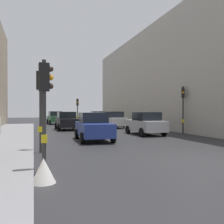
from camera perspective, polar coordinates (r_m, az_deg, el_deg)
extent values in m
plane|color=#28282B|center=(10.19, 18.68, -10.39)|extent=(120.00, 120.00, 0.00)
cube|color=gray|center=(14.29, -24.45, -6.97)|extent=(3.39, 40.00, 0.16)
cube|color=#B2ADA3|center=(31.59, 17.09, 6.94)|extent=(12.00, 34.46, 11.03)
cylinder|color=#2D2D2D|center=(11.52, -16.10, 0.26)|extent=(0.12, 0.12, 3.76)
cube|color=black|center=(11.60, -16.12, 6.99)|extent=(0.38, 0.36, 0.84)
cube|color=yellow|center=(11.55, -16.09, -3.85)|extent=(0.24, 0.25, 0.24)
sphere|color=#2D231E|center=(11.54, -15.29, 8.32)|extent=(0.18, 0.18, 0.18)
sphere|color=orange|center=(11.51, -15.29, 7.04)|extent=(0.18, 0.18, 0.18)
sphere|color=#2D231E|center=(11.48, -15.29, 5.75)|extent=(0.18, 0.18, 0.18)
cylinder|color=#2D2D2D|center=(32.22, -7.95, 0.08)|extent=(0.12, 0.12, 3.45)
cube|color=black|center=(32.24, -7.95, 2.22)|extent=(0.25, 0.31, 0.84)
cube|color=yellow|center=(32.23, -7.95, -1.12)|extent=(0.20, 0.16, 0.24)
sphere|color=#2D231E|center=(32.06, -7.89, 2.70)|extent=(0.18, 0.18, 0.18)
sphere|color=orange|center=(32.05, -7.89, 2.23)|extent=(0.18, 0.18, 0.18)
sphere|color=#2D231E|center=(32.04, -7.89, 1.77)|extent=(0.18, 0.18, 0.18)
cylinder|color=#2D2D2D|center=(7.70, -15.36, -1.07)|extent=(0.12, 0.12, 3.42)
cube|color=black|center=(7.76, -15.38, 7.74)|extent=(0.32, 0.26, 0.84)
cube|color=yellow|center=(7.74, -15.35, -5.95)|extent=(0.17, 0.21, 0.24)
sphere|color=#2D231E|center=(7.82, -13.98, 9.61)|extent=(0.18, 0.18, 0.18)
sphere|color=orange|center=(7.78, -13.97, 7.72)|extent=(0.18, 0.18, 0.18)
sphere|color=#2D231E|center=(7.75, -13.97, 5.81)|extent=(0.18, 0.18, 0.18)
cylinder|color=#2D2D2D|center=(20.87, 16.02, 0.45)|extent=(0.12, 0.12, 3.85)
cube|color=black|center=(20.92, 16.03, 4.30)|extent=(0.36, 0.38, 0.84)
cube|color=yellow|center=(20.89, 16.02, -1.96)|extent=(0.25, 0.24, 0.24)
sphere|color=#2D231E|center=(20.75, 16.05, 5.06)|extent=(0.18, 0.18, 0.18)
sphere|color=orange|center=(20.73, 16.05, 4.34)|extent=(0.18, 0.18, 0.18)
sphere|color=#2D231E|center=(20.72, 16.05, 3.62)|extent=(0.18, 0.18, 0.18)
cube|color=navy|center=(15.63, -4.24, -3.94)|extent=(1.98, 4.28, 0.80)
cube|color=black|center=(15.84, -4.41, -1.28)|extent=(1.69, 2.07, 0.64)
cylinder|color=black|center=(14.56, 0.27, -5.84)|extent=(0.25, 0.65, 0.64)
cylinder|color=black|center=(14.19, -6.80, -6.01)|extent=(0.25, 0.65, 0.64)
cylinder|color=black|center=(17.16, -2.13, -4.89)|extent=(0.25, 0.65, 0.64)
cylinder|color=black|center=(16.85, -8.12, -5.00)|extent=(0.25, 0.65, 0.64)
cube|color=silver|center=(26.90, 0.19, -2.12)|extent=(1.93, 4.26, 0.80)
cube|color=black|center=(26.64, 0.37, -0.60)|extent=(1.66, 2.05, 0.64)
cylinder|color=black|center=(27.92, -2.48, -2.85)|extent=(0.24, 0.65, 0.64)
cylinder|color=black|center=(28.49, 0.99, -2.79)|extent=(0.24, 0.65, 0.64)
cylinder|color=black|center=(25.35, -0.70, -3.18)|extent=(0.24, 0.65, 0.64)
cylinder|color=black|center=(25.98, 3.07, -3.09)|extent=(0.24, 0.65, 0.64)
cube|color=yellow|center=(35.74, -3.44, -1.50)|extent=(1.96, 4.27, 0.80)
cube|color=black|center=(35.48, -3.35, -0.35)|extent=(1.67, 2.06, 0.64)
cylinder|color=black|center=(36.91, -5.24, -2.06)|extent=(0.24, 0.65, 0.64)
cylinder|color=black|center=(37.27, -2.51, -2.04)|extent=(0.24, 0.65, 0.64)
cylinder|color=black|center=(34.26, -4.44, -2.25)|extent=(0.24, 0.65, 0.64)
cylinder|color=black|center=(34.65, -1.51, -2.22)|extent=(0.24, 0.65, 0.64)
cube|color=#2D6038|center=(34.91, -12.87, -1.55)|extent=(2.09, 4.31, 0.80)
cube|color=black|center=(35.14, -12.93, -0.37)|extent=(1.73, 2.11, 0.64)
cylinder|color=black|center=(33.74, -11.01, -2.30)|extent=(0.26, 0.65, 0.64)
cylinder|color=black|center=(33.46, -14.05, -2.32)|extent=(0.26, 0.65, 0.64)
cylinder|color=black|center=(36.40, -11.79, -2.10)|extent=(0.26, 0.65, 0.64)
cylinder|color=black|center=(36.14, -14.60, -2.12)|extent=(0.26, 0.65, 0.64)
cube|color=black|center=(24.51, -10.36, -2.37)|extent=(1.86, 4.23, 0.80)
cube|color=black|center=(24.74, -10.44, -0.68)|extent=(1.63, 2.02, 0.64)
cylinder|color=black|center=(23.35, -7.70, -3.49)|extent=(0.23, 0.64, 0.64)
cylinder|color=black|center=(23.09, -12.10, -3.54)|extent=(0.23, 0.64, 0.64)
cylinder|color=black|center=(26.00, -8.81, -3.10)|extent=(0.23, 0.64, 0.64)
cylinder|color=black|center=(25.76, -12.76, -3.13)|extent=(0.23, 0.64, 0.64)
cube|color=#BCBCC1|center=(19.52, 7.60, -3.08)|extent=(1.84, 4.22, 0.80)
cube|color=black|center=(19.27, 7.93, -0.98)|extent=(1.62, 2.01, 0.64)
cylinder|color=black|center=(20.42, 3.67, -4.05)|extent=(0.23, 0.64, 0.64)
cylinder|color=black|center=(21.16, 8.22, -3.90)|extent=(0.23, 0.64, 0.64)
cylinder|color=black|center=(17.95, 6.88, -4.66)|extent=(0.23, 0.64, 0.64)
cylinder|color=black|center=(18.78, 11.88, -4.45)|extent=(0.23, 0.64, 0.64)
cone|color=silver|center=(6.88, -15.47, -12.87)|extent=(0.64, 0.64, 0.65)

